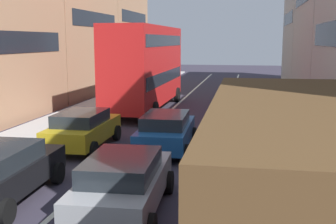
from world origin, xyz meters
TOP-DOWN VIEW (x-y plane):
  - sidewalk_left at (-6.70, 20.00)m, footprint 2.60×64.00m
  - lane_stripe_left at (-1.70, 20.00)m, footprint 0.16×60.00m
  - lane_stripe_right at (1.70, 20.00)m, footprint 0.16×60.00m
  - building_row_left at (-12.00, 22.21)m, footprint 7.20×43.90m
  - removalist_box_truck at (3.70, 2.65)m, footprint 2.79×7.74m
  - sedan_centre_lane_second at (-0.03, 6.34)m, footprint 2.24×4.39m
  - wagon_left_lane_second at (-3.49, 6.54)m, footprint 2.18×4.36m
  - hatchback_centre_lane_third at (-0.15, 12.38)m, footprint 2.19×4.36m
  - sedan_left_lane_third at (-3.48, 12.19)m, footprint 2.11×4.33m
  - sedan_right_lane_behind_truck at (3.28, 9.73)m, footprint 2.24×4.38m
  - wagon_right_lane_far at (3.22, 15.31)m, footprint 2.10×4.32m
  - bus_mid_queue_primary at (-3.22, 21.65)m, footprint 2.86×10.52m

SIDE VIEW (x-z plane):
  - lane_stripe_left at x=-1.70m, z-range 0.00..0.01m
  - lane_stripe_right at x=1.70m, z-range 0.00..0.01m
  - sidewalk_left at x=-6.70m, z-range 0.00..0.14m
  - sedan_centre_lane_second at x=-0.03m, z-range 0.05..1.54m
  - wagon_left_lane_second at x=-3.49m, z-range 0.05..1.54m
  - hatchback_centre_lane_third at x=-0.15m, z-range 0.05..1.54m
  - sedan_left_lane_third at x=-3.48m, z-range 0.05..1.54m
  - sedan_right_lane_behind_truck at x=3.28m, z-range 0.05..1.54m
  - wagon_right_lane_far at x=3.22m, z-range 0.05..1.54m
  - removalist_box_truck at x=3.70m, z-range 0.18..3.76m
  - bus_mid_queue_primary at x=-3.22m, z-range 0.30..5.36m
  - building_row_left at x=-12.00m, z-range -0.70..11.83m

